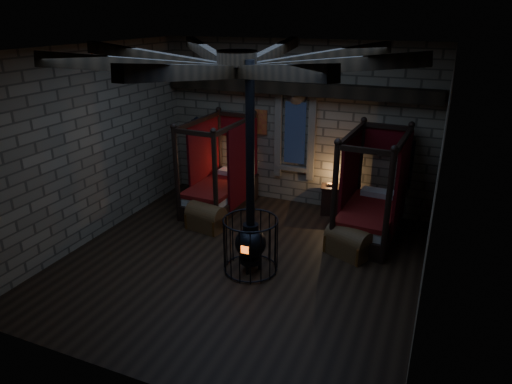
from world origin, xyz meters
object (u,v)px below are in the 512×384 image
at_px(trunk_left, 206,218).
at_px(stove, 251,241).
at_px(bed_left, 220,187).
at_px(trunk_right, 348,242).
at_px(bed_right, 370,211).

bearing_deg(trunk_left, stove, -27.97).
bearing_deg(bed_left, trunk_right, -16.64).
distance_m(bed_left, trunk_right, 3.84).
distance_m(trunk_left, trunk_right, 3.35).
xyz_separation_m(bed_right, stove, (-1.89, -2.48, 0.06)).
bearing_deg(stove, bed_left, 126.25).
height_order(bed_right, stove, stove).
relative_size(bed_right, stove, 0.59).
bearing_deg(bed_right, bed_left, -178.54).
distance_m(bed_left, trunk_left, 1.35).
bearing_deg(bed_right, stove, -124.40).
xyz_separation_m(bed_right, trunk_right, (-0.24, -1.13, -0.30)).
distance_m(bed_right, trunk_right, 1.20).
bearing_deg(bed_left, bed_right, 0.65).
distance_m(bed_left, bed_right, 3.87).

